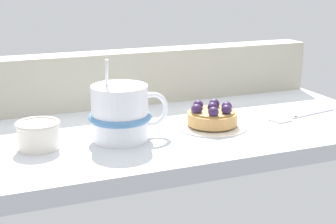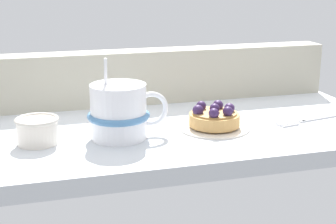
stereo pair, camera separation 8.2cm
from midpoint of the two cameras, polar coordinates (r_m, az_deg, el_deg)
The scene contains 7 objects.
ground_plane at distance 88.11cm, azimuth 2.40°, elevation -2.33°, with size 78.95×38.71×2.75cm, color silver.
window_rail_back at distance 101.57cm, azimuth -0.45°, elevation 4.05°, with size 77.37×5.86×10.57cm, color #B2AD99.
dessert_plate at distance 86.21cm, azimuth 7.99°, elevation -1.73°, with size 12.03×12.03×0.61cm.
raspberry_tart at distance 85.68cm, azimuth 8.03°, elevation -0.59°, with size 8.58×8.58×3.80cm.
coffee_mug at distance 79.73cm, azimuth -2.59°, elevation -0.02°, with size 13.23×10.03×13.04cm.
dessert_fork at distance 94.81cm, azimuth 18.47°, elevation -0.77°, with size 15.67×4.54×0.60cm.
sugar_bowl at distance 79.21cm, azimuth -11.75°, elevation -2.04°, with size 6.78×6.78×4.18cm.
Camera 2 is at (-22.47, -80.71, 26.31)cm, focal length 53.72 mm.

